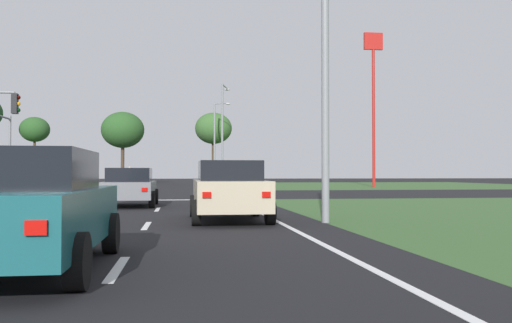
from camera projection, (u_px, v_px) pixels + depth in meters
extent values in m
plane|color=black|center=(108.00, 195.00, 32.49)|extent=(200.00, 200.00, 0.00)
cube|color=#385B2D|center=(375.00, 185.00, 60.19)|extent=(35.00, 35.00, 0.01)
cube|color=#ADA89E|center=(7.00, 221.00, 13.66)|extent=(1.20, 22.00, 0.14)
cube|color=gray|center=(140.00, 185.00, 57.25)|extent=(1.20, 36.00, 0.14)
cube|color=silver|center=(118.00, 269.00, 7.26)|extent=(0.14, 2.00, 0.01)
cube|color=silver|center=(147.00, 226.00, 13.21)|extent=(0.14, 2.00, 0.01)
cube|color=silver|center=(158.00, 209.00, 19.15)|extent=(0.14, 2.00, 0.01)
cube|color=silver|center=(270.00, 218.00, 15.58)|extent=(0.14, 24.00, 0.01)
cube|color=silver|center=(170.00, 200.00, 26.06)|extent=(6.40, 0.50, 0.01)
cube|color=silver|center=(9.00, 199.00, 26.78)|extent=(0.70, 2.80, 0.01)
cube|color=silver|center=(33.00, 199.00, 26.94)|extent=(0.70, 2.80, 0.01)
cube|color=silver|center=(57.00, 199.00, 27.09)|extent=(0.70, 2.80, 0.01)
cube|color=silver|center=(81.00, 199.00, 27.25)|extent=(0.70, 2.80, 0.01)
cube|color=silver|center=(105.00, 199.00, 27.40)|extent=(0.70, 2.80, 0.01)
cube|color=silver|center=(128.00, 198.00, 27.56)|extent=(0.70, 2.80, 0.01)
cube|color=#19565B|center=(25.00, 217.00, 7.19)|extent=(1.87, 4.43, 0.75)
cube|color=black|center=(22.00, 169.00, 7.06)|extent=(1.64, 2.04, 0.52)
cube|color=red|center=(36.00, 228.00, 5.07)|extent=(0.20, 0.04, 0.14)
cylinder|color=black|center=(111.00, 233.00, 8.71)|extent=(0.22, 0.64, 0.64)
cylinder|color=black|center=(77.00, 261.00, 5.90)|extent=(0.22, 0.64, 0.64)
cube|color=slate|center=(130.00, 190.00, 21.12)|extent=(1.83, 4.16, 0.64)
cube|color=black|center=(130.00, 175.00, 20.98)|extent=(1.61, 1.92, 0.52)
cube|color=red|center=(104.00, 190.00, 18.94)|extent=(0.20, 0.04, 0.14)
cube|color=red|center=(144.00, 190.00, 19.13)|extent=(0.20, 0.04, 0.14)
cylinder|color=black|center=(110.00, 197.00, 22.31)|extent=(0.22, 0.64, 0.64)
cylinder|color=black|center=(155.00, 196.00, 22.56)|extent=(0.22, 0.64, 0.64)
cylinder|color=black|center=(101.00, 200.00, 19.67)|extent=(0.22, 0.64, 0.64)
cylinder|color=black|center=(152.00, 199.00, 19.92)|extent=(0.22, 0.64, 0.64)
cube|color=#BCAD8E|center=(229.00, 194.00, 14.74)|extent=(1.82, 4.31, 0.77)
cube|color=black|center=(229.00, 171.00, 14.60)|extent=(1.60, 1.98, 0.52)
cube|color=red|center=(207.00, 195.00, 12.49)|extent=(0.20, 0.04, 0.14)
cube|color=red|center=(266.00, 195.00, 12.68)|extent=(0.20, 0.04, 0.14)
cylinder|color=black|center=(194.00, 206.00, 15.97)|extent=(0.22, 0.64, 0.64)
cylinder|color=black|center=(255.00, 205.00, 16.22)|extent=(0.22, 0.64, 0.64)
cylinder|color=black|center=(196.00, 213.00, 13.24)|extent=(0.22, 0.64, 0.64)
cylinder|color=black|center=(270.00, 212.00, 13.49)|extent=(0.22, 0.64, 0.64)
cube|color=black|center=(15.00, 104.00, 25.58)|extent=(0.26, 0.32, 0.95)
sphere|color=#360503|center=(18.00, 97.00, 25.61)|extent=(0.20, 0.20, 0.20)
sphere|color=orange|center=(18.00, 104.00, 25.60)|extent=(0.20, 0.20, 0.20)
sphere|color=black|center=(18.00, 110.00, 25.60)|extent=(0.20, 0.20, 0.20)
cylinder|color=gray|center=(10.00, 154.00, 38.06)|extent=(0.18, 0.18, 5.33)
cylinder|color=gray|center=(1.00, 116.00, 36.31)|extent=(0.12, 3.63, 0.12)
cylinder|color=gray|center=(325.00, 29.00, 14.17)|extent=(0.20, 0.20, 10.07)
cylinder|color=gray|center=(222.00, 135.00, 50.36)|extent=(0.20, 0.20, 9.60)
cylinder|color=gray|center=(225.00, 87.00, 51.61)|extent=(0.73, 2.25, 0.10)
ellipsoid|color=#B2B2A8|center=(227.00, 90.00, 52.76)|extent=(0.56, 0.28, 0.20)
cylinder|color=gray|center=(214.00, 144.00, 62.32)|extent=(0.20, 0.20, 9.33)
cylinder|color=gray|center=(221.00, 103.00, 61.95)|extent=(1.51, 1.22, 0.10)
ellipsoid|color=#B2B2A8|center=(228.00, 104.00, 61.48)|extent=(0.56, 0.28, 0.20)
cylinder|color=maroon|center=(130.00, 183.00, 45.45)|extent=(0.16, 0.16, 0.73)
cylinder|color=#9E8966|center=(130.00, 174.00, 45.47)|extent=(0.34, 0.34, 0.77)
sphere|color=tan|center=(130.00, 168.00, 45.48)|extent=(0.22, 0.22, 0.22)
cylinder|color=red|center=(374.00, 118.00, 51.36)|extent=(0.28, 0.28, 12.98)
cube|color=red|center=(373.00, 41.00, 51.52)|extent=(1.80, 0.30, 1.60)
torus|color=yellow|center=(369.00, 42.00, 51.64)|extent=(0.96, 0.16, 0.96)
torus|color=yellow|center=(377.00, 42.00, 51.74)|extent=(0.96, 0.16, 0.96)
cylinder|color=#423323|center=(34.00, 161.00, 66.99)|extent=(0.29, 0.29, 5.70)
ellipsoid|color=#285123|center=(35.00, 129.00, 67.07)|extent=(3.61, 3.61, 3.07)
cylinder|color=#423323|center=(123.00, 163.00, 66.95)|extent=(0.42, 0.42, 5.20)
ellipsoid|color=#285123|center=(123.00, 130.00, 67.04)|extent=(5.22, 5.22, 4.44)
cylinder|color=#423323|center=(213.00, 161.00, 67.03)|extent=(0.42, 0.42, 5.59)
ellipsoid|color=#38602D|center=(213.00, 128.00, 67.11)|extent=(4.53, 4.53, 3.85)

